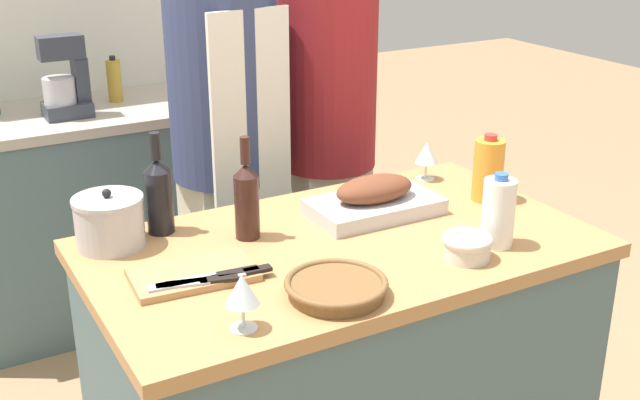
% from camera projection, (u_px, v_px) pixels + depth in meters
% --- Properties ---
extents(kitchen_island, '(1.34, 0.77, 0.89)m').
position_uv_depth(kitchen_island, '(340.00, 383.00, 2.30)').
color(kitchen_island, '#4C666B').
rests_on(kitchen_island, ground_plane).
extents(back_counter, '(1.84, 0.60, 0.93)m').
position_uv_depth(back_counter, '(160.00, 201.00, 3.59)').
color(back_counter, '#4C666B').
rests_on(back_counter, ground_plane).
extents(back_wall, '(2.34, 0.10, 2.55)m').
position_uv_depth(back_wall, '(121.00, 7.00, 3.57)').
color(back_wall, silver).
rests_on(back_wall, ground_plane).
extents(roasting_pan, '(0.38, 0.22, 0.11)m').
position_uv_depth(roasting_pan, '(374.00, 200.00, 2.31)').
color(roasting_pan, '#BCBCC1').
rests_on(roasting_pan, kitchen_island).
extents(wicker_basket, '(0.24, 0.24, 0.04)m').
position_uv_depth(wicker_basket, '(336.00, 287.00, 1.85)').
color(wicker_basket, brown).
rests_on(wicker_basket, kitchen_island).
extents(cutting_board, '(0.31, 0.20, 0.02)m').
position_uv_depth(cutting_board, '(193.00, 275.00, 1.94)').
color(cutting_board, '#AD7F51').
rests_on(cutting_board, kitchen_island).
extents(stock_pot, '(0.18, 0.18, 0.16)m').
position_uv_depth(stock_pot, '(109.00, 222.00, 2.09)').
color(stock_pot, '#B7B7BC').
rests_on(stock_pot, kitchen_island).
extents(mixing_bowl, '(0.13, 0.13, 0.07)m').
position_uv_depth(mixing_bowl, '(467.00, 246.00, 2.03)').
color(mixing_bowl, beige).
rests_on(mixing_bowl, kitchen_island).
extents(juice_jug, '(0.09, 0.09, 0.21)m').
position_uv_depth(juice_jug, '(488.00, 170.00, 2.39)').
color(juice_jug, orange).
rests_on(juice_jug, kitchen_island).
extents(milk_jug, '(0.09, 0.09, 0.20)m').
position_uv_depth(milk_jug, '(498.00, 212.00, 2.09)').
color(milk_jug, white).
rests_on(milk_jug, kitchen_island).
extents(wine_bottle_green, '(0.07, 0.07, 0.28)m').
position_uv_depth(wine_bottle_green, '(159.00, 194.00, 2.16)').
color(wine_bottle_green, black).
rests_on(wine_bottle_green, kitchen_island).
extents(wine_bottle_dark, '(0.07, 0.07, 0.28)m').
position_uv_depth(wine_bottle_dark, '(247.00, 199.00, 2.13)').
color(wine_bottle_dark, '#381E19').
rests_on(wine_bottle_dark, kitchen_island).
extents(wine_glass_left, '(0.07, 0.07, 0.13)m').
position_uv_depth(wine_glass_left, '(427.00, 153.00, 2.56)').
color(wine_glass_left, silver).
rests_on(wine_glass_left, kitchen_island).
extents(wine_glass_right, '(0.07, 0.07, 0.13)m').
position_uv_depth(wine_glass_right, '(242.00, 291.00, 1.69)').
color(wine_glass_right, silver).
rests_on(wine_glass_right, kitchen_island).
extents(knife_chef, '(0.27, 0.06, 0.01)m').
position_uv_depth(knife_chef, '(208.00, 278.00, 1.90)').
color(knife_chef, '#B7B7BC').
rests_on(knife_chef, cutting_board).
extents(knife_paring, '(0.18, 0.04, 0.01)m').
position_uv_depth(knife_paring, '(238.00, 274.00, 1.92)').
color(knife_paring, '#B7B7BC').
rests_on(knife_paring, cutting_board).
extents(knife_bread, '(0.19, 0.08, 0.01)m').
position_uv_depth(knife_bread, '(200.00, 282.00, 1.88)').
color(knife_bread, '#B7B7BC').
rests_on(knife_bread, cutting_board).
extents(stand_mixer, '(0.18, 0.14, 0.32)m').
position_uv_depth(stand_mixer, '(65.00, 84.00, 3.13)').
color(stand_mixer, '#333842').
rests_on(stand_mixer, back_counter).
extents(condiment_bottle_tall, '(0.06, 0.06, 0.14)m').
position_uv_depth(condiment_bottle_tall, '(306.00, 77.00, 3.57)').
color(condiment_bottle_tall, '#234C28').
rests_on(condiment_bottle_tall, back_counter).
extents(condiment_bottle_extra, '(0.06, 0.06, 0.19)m').
position_uv_depth(condiment_bottle_extra, '(114.00, 81.00, 3.37)').
color(condiment_bottle_extra, '#B28E2D').
rests_on(condiment_bottle_extra, back_counter).
extents(person_cook_aproned, '(0.37, 0.39, 1.74)m').
position_uv_depth(person_cook_aproned, '(226.00, 142.00, 2.76)').
color(person_cook_aproned, beige).
rests_on(person_cook_aproned, ground_plane).
extents(person_cook_guest, '(0.36, 0.36, 1.65)m').
position_uv_depth(person_cook_guest, '(327.00, 135.00, 3.01)').
color(person_cook_guest, beige).
rests_on(person_cook_guest, ground_plane).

